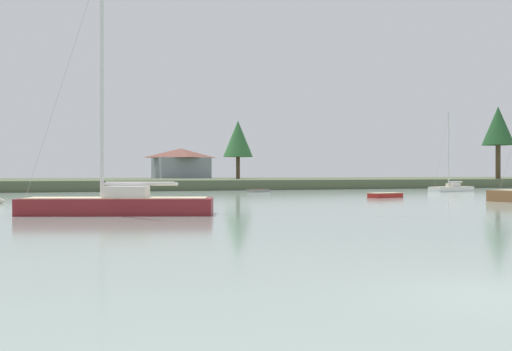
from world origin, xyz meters
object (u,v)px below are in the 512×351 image
at_px(sailboat_white, 451,190).
at_px(dinghy_grey, 258,191).
at_px(dinghy_red, 385,196).
at_px(sailboat_maroon, 118,209).

bearing_deg(sailboat_white, dinghy_grey, 164.12).
xyz_separation_m(sailboat_white, dinghy_red, (-17.02, -12.82, -0.05)).
relative_size(dinghy_grey, sailboat_maroon, 0.24).
xyz_separation_m(dinghy_red, dinghy_grey, (-4.18, 18.85, -0.03)).
distance_m(sailboat_white, sailboat_maroon, 49.89).
bearing_deg(sailboat_maroon, dinghy_grey, 58.16).
height_order(dinghy_red, dinghy_grey, dinghy_red).
bearing_deg(dinghy_red, sailboat_maroon, -149.93).
distance_m(sailboat_white, dinghy_grey, 22.05).
relative_size(sailboat_white, sailboat_maroon, 0.71).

